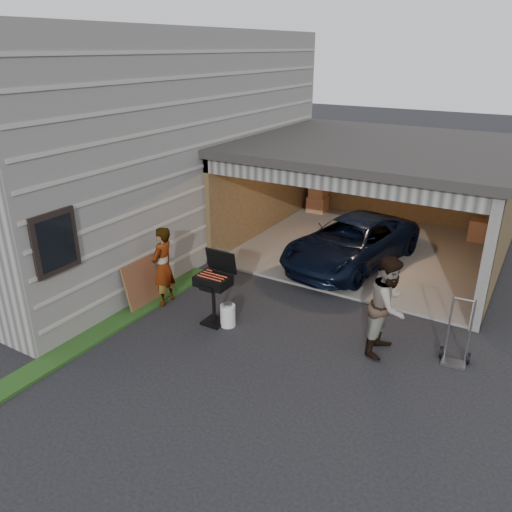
# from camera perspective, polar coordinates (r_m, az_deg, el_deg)

# --- Properties ---
(ground) EXTENTS (80.00, 80.00, 0.00)m
(ground) POSITION_cam_1_polar(r_m,az_deg,el_deg) (9.01, -5.92, -11.79)
(ground) COLOR black
(ground) RESTS_ON ground
(house) EXTENTS (7.00, 11.00, 5.50)m
(house) POSITION_cam_1_polar(r_m,az_deg,el_deg) (14.64, -16.26, 12.73)
(house) COLOR #474744
(house) RESTS_ON ground
(groundcover_strip) EXTENTS (0.50, 8.00, 0.06)m
(groundcover_strip) POSITION_cam_1_polar(r_m,az_deg,el_deg) (9.79, -20.36, -9.99)
(groundcover_strip) COLOR #193814
(groundcover_strip) RESTS_ON ground
(garage) EXTENTS (6.80, 6.30, 2.90)m
(garage) POSITION_cam_1_polar(r_m,az_deg,el_deg) (13.60, 13.93, 8.43)
(garage) COLOR #605E59
(garage) RESTS_ON ground
(minivan) EXTENTS (2.64, 4.43, 1.15)m
(minivan) POSITION_cam_1_polar(r_m,az_deg,el_deg) (12.56, 10.81, 1.30)
(minivan) COLOR black
(minivan) RESTS_ON ground
(woman) EXTENTS (0.49, 0.67, 1.72)m
(woman) POSITION_cam_1_polar(r_m,az_deg,el_deg) (10.61, -10.58, -1.15)
(woman) COLOR silver
(woman) RESTS_ON ground
(man) EXTENTS (0.74, 0.93, 1.84)m
(man) POSITION_cam_1_polar(r_m,az_deg,el_deg) (9.06, 14.88, -5.51)
(man) COLOR #4A271D
(man) RESTS_ON ground
(bbq_grill) EXTENTS (0.66, 0.58, 1.47)m
(bbq_grill) POSITION_cam_1_polar(r_m,az_deg,el_deg) (9.71, -4.81, -3.06)
(bbq_grill) COLOR black
(bbq_grill) RESTS_ON ground
(propane_tank) EXTENTS (0.31, 0.31, 0.45)m
(propane_tank) POSITION_cam_1_polar(r_m,az_deg,el_deg) (9.88, -3.23, -6.80)
(propane_tank) COLOR white
(propane_tank) RESTS_ON ground
(plywood_panel) EXTENTS (0.25, 0.90, 1.00)m
(plywood_panel) POSITION_cam_1_polar(r_m,az_deg,el_deg) (10.76, -12.92, -3.10)
(plywood_panel) COLOR brown
(plywood_panel) RESTS_ON ground
(hand_truck) EXTENTS (0.52, 0.40, 1.23)m
(hand_truck) POSITION_cam_1_polar(r_m,az_deg,el_deg) (9.46, 21.84, -9.96)
(hand_truck) COLOR slate
(hand_truck) RESTS_ON ground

